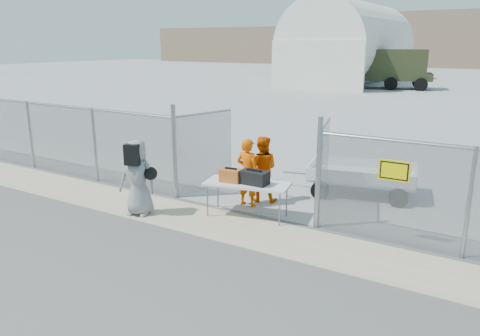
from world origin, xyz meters
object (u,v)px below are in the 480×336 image
Objects in this scene: security_worker_left at (248,173)px; utility_trailer at (361,179)px; folding_table at (247,200)px; visitor at (138,178)px; security_worker_right at (262,169)px.

security_worker_left is 3.27m from utility_trailer.
utility_trailer is (2.17, 2.41, -0.43)m from security_worker_left.
visitor reaches higher than folding_table.
visitor is at bearing 29.74° from security_worker_right.
security_worker_right is (0.12, 0.51, -0.01)m from security_worker_left.
visitor is 5.95m from utility_trailer.
security_worker_right is at bearing -100.67° from security_worker_left.
visitor reaches higher than security_worker_left.
folding_table is at bearing 82.48° from security_worker_right.
folding_table is 1.28m from security_worker_right.
security_worker_left is at bearing 56.48° from security_worker_right.
security_worker_right reaches higher than folding_table.
folding_table is 3.57m from utility_trailer.
security_worker_right is 2.83m from utility_trailer.
visitor reaches higher than security_worker_right.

